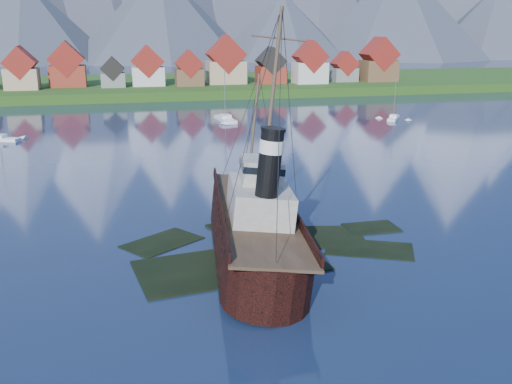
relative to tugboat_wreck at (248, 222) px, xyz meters
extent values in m
plane|color=#15223D|center=(0.51, -1.46, -3.21)|extent=(1400.00, 1400.00, 0.00)
cube|color=black|center=(-2.49, -3.46, -3.53)|extent=(19.08, 11.42, 1.00)
cube|color=black|center=(6.51, 2.54, -3.59)|extent=(15.15, 9.76, 1.00)
cube|color=black|center=(2.51, 7.54, -3.49)|extent=(11.45, 9.06, 1.00)
cube|color=black|center=(12.51, -2.46, -3.63)|extent=(10.27, 8.34, 1.00)
cube|color=black|center=(-8.49, 4.54, -3.61)|extent=(9.42, 8.68, 1.00)
cube|color=black|center=(15.51, 3.54, -3.56)|extent=(6.00, 4.00, 1.00)
cube|color=#214C15|center=(0.51, 168.54, -3.21)|extent=(600.00, 80.00, 3.20)
cube|color=#3F3D38|center=(0.51, 130.54, -3.21)|extent=(600.00, 2.50, 2.00)
cube|color=tan|center=(-42.49, 148.54, 3.19)|extent=(10.50, 9.00, 6.80)
cube|color=maroon|center=(-42.49, 148.54, 8.48)|extent=(10.69, 9.18, 10.69)
cube|color=maroon|center=(-28.49, 154.54, 3.39)|extent=(12.00, 8.50, 7.20)
cube|color=maroon|center=(-28.49, 154.54, 9.15)|extent=(12.22, 8.67, 12.22)
cube|color=slate|center=(-13.49, 149.54, 2.19)|extent=(8.00, 7.00, 4.80)
cube|color=black|center=(-13.49, 149.54, 6.03)|extent=(8.15, 7.14, 8.15)
cube|color=beige|center=(-1.49, 152.54, 2.99)|extent=(11.00, 9.50, 6.40)
cube|color=maroon|center=(-1.49, 152.54, 8.17)|extent=(11.20, 9.69, 11.20)
cube|color=brown|center=(12.51, 148.54, 2.69)|extent=(9.50, 8.00, 5.80)
cube|color=maroon|center=(12.51, 148.54, 7.30)|extent=(9.67, 8.16, 9.67)
cube|color=tan|center=(26.51, 153.54, 3.79)|extent=(13.50, 10.00, 8.00)
cube|color=maroon|center=(26.51, 153.54, 10.22)|extent=(13.75, 10.20, 13.75)
cube|color=maroon|center=(42.51, 150.54, 2.89)|extent=(10.00, 8.50, 6.20)
cube|color=black|center=(42.51, 150.54, 7.79)|extent=(10.18, 8.67, 10.18)
cube|color=beige|center=(56.51, 147.54, 3.54)|extent=(11.50, 9.00, 7.50)
cube|color=maroon|center=(56.51, 147.54, 9.36)|extent=(11.71, 9.18, 11.71)
cube|color=slate|center=(71.51, 151.54, 2.29)|extent=(9.00, 7.50, 5.00)
cube|color=maroon|center=(71.51, 151.54, 6.41)|extent=(9.16, 7.65, 9.16)
cube|color=brown|center=(84.51, 149.54, 3.69)|extent=(12.50, 10.00, 7.80)
cube|color=maroon|center=(84.51, 149.54, 9.84)|extent=(12.73, 10.20, 12.73)
cone|color=#2D333D|center=(-69.49, 372.54, 23.79)|extent=(120.00, 120.00, 58.00)
cone|color=#2D333D|center=(20.51, 367.54, 27.79)|extent=(136.00, 136.00, 66.00)
cone|color=#2D333D|center=(110.51, 371.54, 19.79)|extent=(110.00, 110.00, 50.00)
cone|color=#2D333D|center=(200.51, 368.54, 32.29)|extent=(150.00, 150.00, 75.00)
cone|color=#2D333D|center=(290.51, 369.54, 24.79)|extent=(124.00, 124.00, 60.00)
cube|color=black|center=(0.00, -1.61, -0.81)|extent=(7.50, 21.61, 4.50)
cone|color=black|center=(0.00, 12.41, -0.81)|extent=(7.50, 7.50, 7.50)
cylinder|color=black|center=(0.00, -12.41, -0.81)|extent=(7.50, 7.50, 4.50)
cube|color=#4C3826|center=(0.00, -1.61, 1.55)|extent=(7.35, 28.51, 0.27)
cube|color=black|center=(-3.60, -1.61, 2.03)|extent=(0.21, 27.61, 0.96)
cube|color=black|center=(3.60, -1.61, 2.03)|extent=(0.21, 27.61, 0.96)
cube|color=#ADA89E|center=(0.00, -3.22, 3.16)|extent=(5.57, 9.11, 3.22)
cube|color=#ADA89E|center=(0.00, -2.15, 5.95)|extent=(3.86, 4.29, 2.36)
cylinder|color=black|center=(0.00, -6.75, 7.77)|extent=(2.04, 2.04, 6.00)
cylinder|color=silver|center=(0.00, -6.75, 9.27)|extent=(2.14, 2.14, 1.18)
cylinder|color=#473828|center=(0.00, 6.97, 8.09)|extent=(0.30, 0.30, 12.86)
cylinder|color=#473828|center=(0.00, -4.29, 14.09)|extent=(0.34, 0.34, 13.93)
cube|color=white|center=(-36.46, 71.04, -3.11)|extent=(8.66, 5.65, 1.14)
cube|color=white|center=(55.64, 78.27, -3.11)|extent=(6.15, 7.59, 1.11)
cube|color=white|center=(55.64, 78.27, -2.23)|extent=(2.69, 2.80, 0.65)
cylinder|color=gray|center=(55.64, 78.27, 2.27)|extent=(0.13, 0.13, 9.65)
cube|color=white|center=(13.59, 86.07, -3.09)|extent=(4.01, 11.67, 1.37)
cube|color=white|center=(13.59, 86.07, -2.01)|extent=(2.83, 3.44, 0.80)
cylinder|color=gray|center=(13.59, 86.07, 3.54)|extent=(0.16, 0.16, 11.89)
camera|label=1|loc=(-12.09, -53.95, 19.07)|focal=40.00mm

